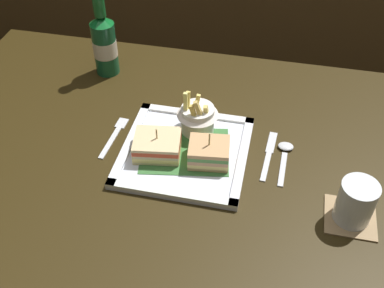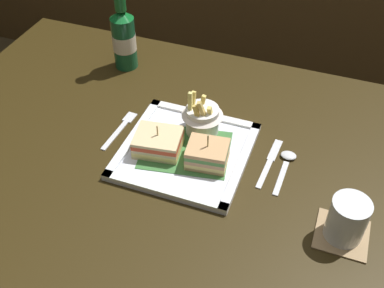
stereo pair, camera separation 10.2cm
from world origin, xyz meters
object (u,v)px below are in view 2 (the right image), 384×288
object	(u,v)px
sandwich_half_right	(207,154)
knife	(270,161)
square_plate	(186,151)
spoon	(287,161)
dining_table	(198,198)
fries_cup	(202,116)
sandwich_half_left	(158,142)
fork	(121,128)
water_glass	(346,222)
beer_bottle	(124,36)

from	to	relation	value
sandwich_half_right	knife	xyz separation A→B (m)	(0.13, 0.06, -0.03)
square_plate	sandwich_half_right	size ratio (longest dim) A/B	2.93
square_plate	spoon	bearing A→B (deg)	12.29
dining_table	knife	world-z (taller)	knife
sandwich_half_right	fries_cup	distance (m)	0.11
dining_table	sandwich_half_right	bearing A→B (deg)	-16.23
sandwich_half_left	spoon	distance (m)	0.29
knife	spoon	world-z (taller)	spoon
square_plate	sandwich_half_right	world-z (taller)	sandwich_half_right
dining_table	sandwich_half_right	xyz separation A→B (m)	(0.02, -0.01, 0.16)
square_plate	fork	xyz separation A→B (m)	(-0.18, 0.03, -0.00)
dining_table	sandwich_half_left	distance (m)	0.19
sandwich_half_left	water_glass	xyz separation A→B (m)	(0.42, -0.09, 0.01)
dining_table	sandwich_half_left	bearing A→B (deg)	-175.91
dining_table	water_glass	size ratio (longest dim) A/B	15.31
beer_bottle	sandwich_half_right	bearing A→B (deg)	-40.89
fork	knife	size ratio (longest dim) A/B	0.90
beer_bottle	water_glass	size ratio (longest dim) A/B	2.77
sandwich_half_right	fries_cup	size ratio (longest dim) A/B	0.86
sandwich_half_left	fork	bearing A→B (deg)	159.14
sandwich_half_left	water_glass	distance (m)	0.43
square_plate	sandwich_half_left	size ratio (longest dim) A/B	2.48
fries_cup	spoon	size ratio (longest dim) A/B	0.82
water_glass	knife	bearing A→B (deg)	139.77
beer_bottle	dining_table	bearing A→B (deg)	-42.22
fork	sandwich_half_left	bearing A→B (deg)	-20.86
sandwich_half_left	beer_bottle	bearing A→B (deg)	127.23
beer_bottle	sandwich_half_left	bearing A→B (deg)	-52.77
sandwich_half_right	beer_bottle	distance (m)	0.45
square_plate	water_glass	bearing A→B (deg)	-16.53
knife	spoon	bearing A→B (deg)	11.76
square_plate	sandwich_half_left	bearing A→B (deg)	-161.63
knife	water_glass	bearing A→B (deg)	-40.23
knife	spoon	size ratio (longest dim) A/B	1.19
dining_table	fork	distance (m)	0.25
beer_bottle	fork	distance (m)	0.28
beer_bottle	spoon	bearing A→B (deg)	-24.26
knife	square_plate	bearing A→B (deg)	-167.61
square_plate	fork	size ratio (longest dim) A/B	1.93
sandwich_half_right	knife	world-z (taller)	sandwich_half_right
dining_table	beer_bottle	world-z (taller)	beer_bottle
sandwich_half_left	spoon	size ratio (longest dim) A/B	0.83
dining_table	water_glass	bearing A→B (deg)	-16.18
water_glass	knife	distance (m)	0.23
fork	water_glass	bearing A→B (deg)	-13.90
water_glass	spoon	world-z (taller)	water_glass
sandwich_half_left	sandwich_half_right	bearing A→B (deg)	0.00
sandwich_half_right	fries_cup	bearing A→B (deg)	115.78
sandwich_half_left	spoon	world-z (taller)	sandwich_half_left
sandwich_half_right	fork	distance (m)	0.24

